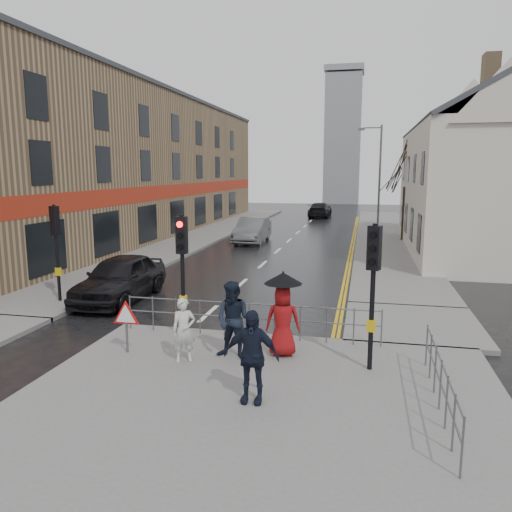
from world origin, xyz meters
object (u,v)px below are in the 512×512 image
at_px(pedestrian_d, 251,356).
at_px(car_mid, 252,230).
at_px(pedestrian_b, 234,320).
at_px(pedestrian_with_umbrella, 283,311).
at_px(pedestrian_a, 184,330).
at_px(car_parked, 120,278).

bearing_deg(pedestrian_d, car_mid, 102.06).
relative_size(pedestrian_b, pedestrian_with_umbrella, 0.91).
bearing_deg(pedestrian_d, pedestrian_b, 112.48).
bearing_deg(pedestrian_a, pedestrian_b, -3.15).
height_order(pedestrian_with_umbrella, car_mid, pedestrian_with_umbrella).
bearing_deg(car_parked, car_mid, 84.07).
relative_size(pedestrian_d, car_parked, 0.39).
height_order(pedestrian_b, pedestrian_with_umbrella, pedestrian_with_umbrella).
bearing_deg(pedestrian_b, pedestrian_d, -57.58).
relative_size(pedestrian_with_umbrella, pedestrian_d, 1.12).
xyz_separation_m(pedestrian_with_umbrella, car_parked, (-6.75, 4.54, -0.44)).
distance_m(pedestrian_a, car_parked, 7.05).
relative_size(pedestrian_b, car_mid, 0.39).
bearing_deg(pedestrian_with_umbrella, pedestrian_d, -94.27).
bearing_deg(pedestrian_b, car_mid, 110.82).
bearing_deg(pedestrian_a, car_parked, 104.66).
relative_size(pedestrian_a, pedestrian_b, 0.81).
bearing_deg(car_mid, pedestrian_with_umbrella, -75.64).
relative_size(pedestrian_with_umbrella, car_parked, 0.43).
xyz_separation_m(pedestrian_a, pedestrian_with_umbrella, (2.26, 0.89, 0.36)).
bearing_deg(pedestrian_with_umbrella, pedestrian_b, -158.82).
distance_m(pedestrian_b, car_mid, 21.04).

